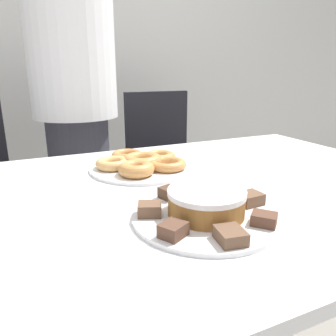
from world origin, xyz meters
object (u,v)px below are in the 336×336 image
person_standing (76,106)px  plate_cake (206,216)px  frosted_cake (206,202)px  plate_donuts (143,167)px  office_chair_right (166,174)px

person_standing → plate_cake: size_ratio=5.07×
person_standing → frosted_cake: 1.07m
person_standing → plate_donuts: person_standing is taller
plate_cake → plate_donuts: bearing=89.5°
office_chair_right → plate_cake: size_ratio=2.78×
person_standing → frosted_cake: size_ratio=9.70×
plate_cake → frosted_cake: bearing=90.0°
person_standing → office_chair_right: (0.50, 0.07, -0.43)m
plate_cake → frosted_cake: frosted_cake is taller
person_standing → plate_donuts: 0.67m
plate_donuts → frosted_cake: (-0.00, -0.42, 0.03)m
plate_cake → frosted_cake: (0.00, 0.00, 0.03)m
plate_cake → plate_donuts: (0.00, 0.42, 0.00)m
frosted_cake → person_standing: bearing=95.3°
plate_cake → frosted_cake: size_ratio=1.91×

